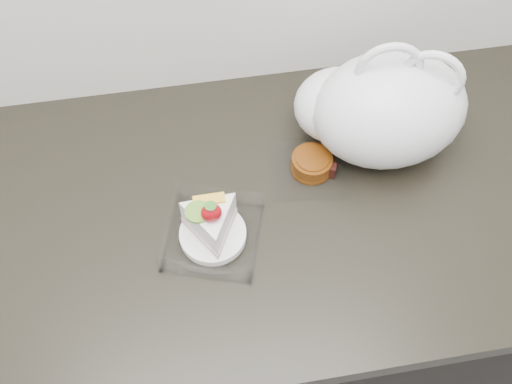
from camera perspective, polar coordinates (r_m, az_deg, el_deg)
name	(u,v)px	position (r m, az deg, el deg)	size (l,w,h in m)	color
counter	(232,306)	(1.41, -2.45, -11.29)	(2.04, 0.64, 0.90)	black
cake_tray	(212,228)	(0.95, -4.41, -3.66)	(0.19, 0.19, 0.12)	white
mooncake_wrap	(312,165)	(1.05, 5.65, 2.73)	(0.16, 0.15, 0.04)	white
plastic_bag	(379,108)	(1.04, 12.17, 8.21)	(0.34, 0.29, 0.25)	white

